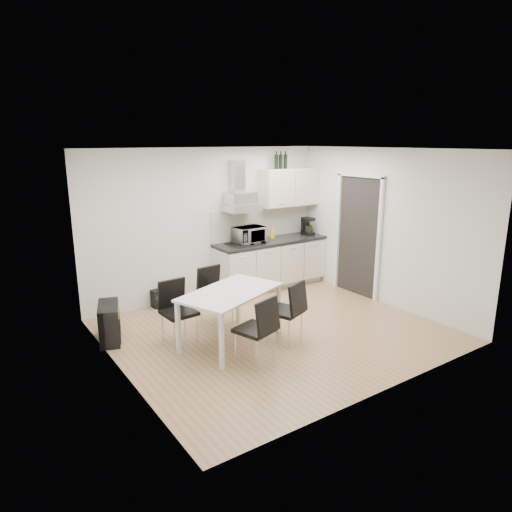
{
  "coord_description": "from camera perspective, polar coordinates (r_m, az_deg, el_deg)",
  "views": [
    {
      "loc": [
        -3.73,
        -4.97,
        2.72
      ],
      "look_at": [
        -0.16,
        0.27,
        1.1
      ],
      "focal_mm": 32.0,
      "sensor_mm": 36.0,
      "label": 1
    }
  ],
  "objects": [
    {
      "name": "wall_left",
      "position": [
        5.37,
        -17.06,
        -1.65
      ],
      "size": [
        0.1,
        4.0,
        2.6
      ],
      "primitive_type": "cube",
      "color": "silver",
      "rests_on": "ground"
    },
    {
      "name": "dining_table",
      "position": [
        6.18,
        -3.2,
        -5.09
      ],
      "size": [
        1.62,
        1.28,
        0.75
      ],
      "rotation": [
        0.0,
        0.0,
        0.38
      ],
      "color": "white",
      "rests_on": "ground"
    },
    {
      "name": "wall_front",
      "position": [
        4.97,
        16.49,
        -2.89
      ],
      "size": [
        4.5,
        0.1,
        2.6
      ],
      "primitive_type": "cube",
      "color": "silver",
      "rests_on": "ground"
    },
    {
      "name": "guitar_amp",
      "position": [
        6.69,
        -17.87,
        -7.95
      ],
      "size": [
        0.45,
        0.68,
        0.53
      ],
      "rotation": [
        0.0,
        0.0,
        -0.31
      ],
      "color": "black",
      "rests_on": "ground"
    },
    {
      "name": "floor_speaker",
      "position": [
        7.81,
        -12.22,
        -5.22
      ],
      "size": [
        0.19,
        0.17,
        0.3
      ],
      "primitive_type": "cube",
      "rotation": [
        0.0,
        0.0,
        0.09
      ],
      "color": "black",
      "rests_on": "ground"
    },
    {
      "name": "ground",
      "position": [
        6.78,
        2.42,
        -9.34
      ],
      "size": [
        4.5,
        4.5,
        0.0
      ],
      "primitive_type": "plane",
      "color": "tan",
      "rests_on": "ground"
    },
    {
      "name": "chair_near_right",
      "position": [
        6.28,
        3.63,
        -6.98
      ],
      "size": [
        0.59,
        0.63,
        0.88
      ],
      "primitive_type": null,
      "rotation": [
        0.0,
        0.0,
        0.37
      ],
      "color": "black",
      "rests_on": "ground"
    },
    {
      "name": "ceiling",
      "position": [
        6.21,
        2.68,
        13.2
      ],
      "size": [
        4.5,
        4.5,
        0.0
      ],
      "primitive_type": "plane",
      "color": "white",
      "rests_on": "wall_back"
    },
    {
      "name": "chair_far_right",
      "position": [
        6.88,
        -4.98,
        -5.1
      ],
      "size": [
        0.49,
        0.54,
        0.88
      ],
      "primitive_type": null,
      "rotation": [
        0.0,
        0.0,
        3.25
      ],
      "color": "black",
      "rests_on": "ground"
    },
    {
      "name": "chair_near_left",
      "position": [
        5.7,
        -0.17,
        -9.27
      ],
      "size": [
        0.57,
        0.61,
        0.88
      ],
      "primitive_type": null,
      "rotation": [
        0.0,
        0.0,
        0.31
      ],
      "color": "black",
      "rests_on": "ground"
    },
    {
      "name": "doorway",
      "position": [
        8.28,
        12.56,
        2.34
      ],
      "size": [
        0.08,
        1.04,
        2.1
      ],
      "primitive_type": "cube",
      "color": "white",
      "rests_on": "ground"
    },
    {
      "name": "wall_right",
      "position": [
        7.9,
        15.75,
        3.43
      ],
      "size": [
        0.1,
        4.0,
        2.6
      ],
      "primitive_type": "cube",
      "color": "silver",
      "rests_on": "ground"
    },
    {
      "name": "kitchenette",
      "position": [
        8.53,
        1.94,
        1.52
      ],
      "size": [
        2.22,
        0.64,
        2.52
      ],
      "color": "beige",
      "rests_on": "ground"
    },
    {
      "name": "wall_back",
      "position": [
        8.03,
        -6.05,
        4.06
      ],
      "size": [
        4.5,
        0.1,
        2.6
      ],
      "primitive_type": "cube",
      "color": "silver",
      "rests_on": "ground"
    },
    {
      "name": "chair_far_left",
      "position": [
        6.31,
        -9.6,
        -7.09
      ],
      "size": [
        0.47,
        0.53,
        0.88
      ],
      "primitive_type": null,
      "rotation": [
        0.0,
        0.0,
        3.2
      ],
      "color": "black",
      "rests_on": "ground"
    }
  ]
}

